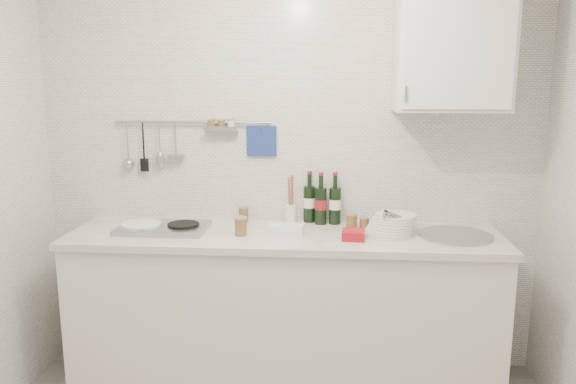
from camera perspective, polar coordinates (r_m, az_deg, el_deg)
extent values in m
cube|color=silver|center=(3.40, 0.04, 2.53)|extent=(3.00, 0.02, 2.50)
cube|color=silver|center=(3.34, -0.37, -12.14)|extent=(2.40, 0.60, 0.88)
cube|color=white|center=(3.19, -0.38, -4.53)|extent=(2.44, 0.64, 0.04)
cube|color=black|center=(3.53, -0.34, -17.83)|extent=(2.34, 0.52, 0.10)
cube|color=#93969B|center=(3.31, -12.58, -3.58)|extent=(0.50, 0.32, 0.03)
cylinder|color=black|center=(3.34, -14.57, -3.14)|extent=(0.18, 0.18, 0.01)
cylinder|color=black|center=(3.27, -10.58, -3.27)|extent=(0.18, 0.18, 0.01)
cylinder|color=#93969B|center=(3.24, 16.64, -4.25)|extent=(0.40, 0.40, 0.02)
cylinder|color=#93969B|center=(3.26, 16.58, -5.20)|extent=(0.34, 0.34, 0.10)
cylinder|color=#93969B|center=(3.44, -9.68, 6.99)|extent=(0.95, 0.02, 0.02)
cube|color=navy|center=(3.38, -2.70, 5.20)|extent=(0.18, 0.02, 0.18)
cube|color=silver|center=(3.25, 16.33, 14.06)|extent=(0.60, 0.35, 0.70)
cube|color=white|center=(3.07, 17.02, 14.20)|extent=(0.56, 0.01, 0.66)
cylinder|color=#93969B|center=(3.01, 11.89, 9.75)|extent=(0.01, 0.01, 0.08)
cylinder|color=#5477C0|center=(3.32, -15.00, -3.78)|extent=(0.25, 0.25, 0.01)
cylinder|color=#5477C0|center=(3.32, -14.90, -3.57)|extent=(0.24, 0.24, 0.01)
cylinder|color=#5477C0|center=(3.32, -14.80, -3.35)|extent=(0.23, 0.23, 0.01)
cylinder|color=#5477C0|center=(3.32, -14.70, -3.14)|extent=(0.23, 0.23, 0.01)
cylinder|color=white|center=(3.20, 10.12, -4.13)|extent=(0.27, 0.27, 0.01)
cylinder|color=white|center=(3.20, 10.24, -3.87)|extent=(0.27, 0.27, 0.01)
cylinder|color=white|center=(3.20, 10.36, -3.61)|extent=(0.26, 0.26, 0.01)
cylinder|color=white|center=(3.20, 10.47, -3.35)|extent=(0.25, 0.25, 0.01)
cylinder|color=white|center=(3.20, 10.59, -3.09)|extent=(0.25, 0.25, 0.01)
cylinder|color=white|center=(3.21, 10.70, -2.83)|extent=(0.24, 0.24, 0.01)
cylinder|color=white|center=(3.21, 10.82, -2.57)|extent=(0.24, 0.24, 0.01)
cylinder|color=white|center=(3.21, 10.93, -2.31)|extent=(0.23, 0.23, 0.01)
cube|color=white|center=(3.14, -0.21, -3.84)|extent=(0.21, 0.12, 0.06)
cube|color=#AB1321|center=(3.07, 6.65, -4.35)|extent=(0.13, 0.13, 0.05)
cylinder|color=white|center=(3.41, 0.26, -2.20)|extent=(0.07, 0.07, 0.11)
cylinder|color=#95603B|center=(3.38, 0.41, 0.00)|extent=(0.02, 0.05, 0.21)
cylinder|color=#95603B|center=(3.39, 0.12, -0.12)|extent=(0.03, 0.04, 0.20)
cylinder|color=brown|center=(3.42, -4.54, -2.35)|extent=(0.06, 0.06, 0.09)
cylinder|color=tan|center=(3.41, -4.56, -1.54)|extent=(0.06, 0.06, 0.01)
cylinder|color=brown|center=(3.30, 6.48, -2.98)|extent=(0.06, 0.06, 0.08)
cylinder|color=tan|center=(3.29, 6.50, -2.24)|extent=(0.07, 0.07, 0.01)
cylinder|color=brown|center=(3.31, 7.77, -3.15)|extent=(0.05, 0.05, 0.06)
cylinder|color=tan|center=(3.31, 7.79, -2.59)|extent=(0.06, 0.06, 0.01)
cylinder|color=brown|center=(3.13, -4.82, -3.57)|extent=(0.07, 0.07, 0.09)
cylinder|color=tan|center=(3.12, -4.84, -2.65)|extent=(0.07, 0.07, 0.01)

